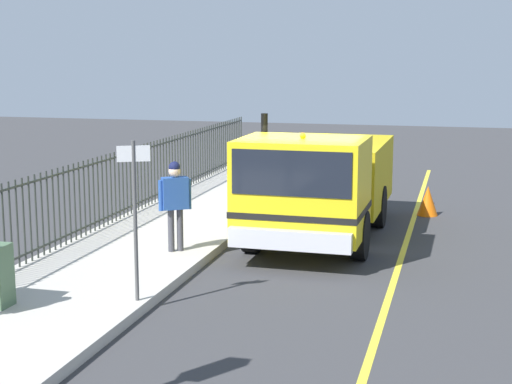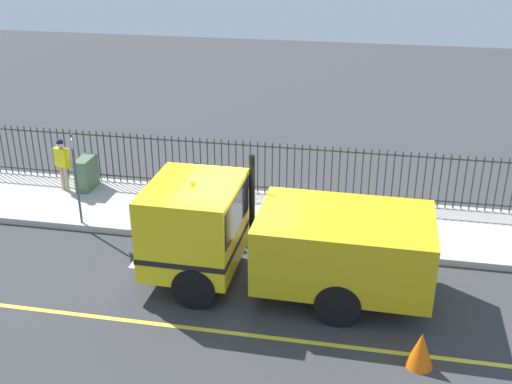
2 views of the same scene
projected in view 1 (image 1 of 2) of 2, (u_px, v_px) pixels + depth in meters
The scene contains 8 objects.
ground_plane at pixel (299, 247), 16.23m from camera, with size 57.69×57.69×0.00m, color #38383A.
sidewalk_slab at pixel (164, 234), 16.97m from camera, with size 3.14×26.22×0.17m, color #B7B2A8.
lane_marking at pixel (403, 253), 15.69m from camera, with size 0.12×23.60×0.01m, color yellow.
work_truck at pixel (319, 179), 16.58m from camera, with size 2.51×6.39×2.74m.
worker_standing at pixel (175, 197), 15.01m from camera, with size 0.55×0.46×1.76m.
iron_fence at pixel (103, 191), 17.17m from camera, with size 0.04×22.33×1.59m.
traffic_cone at pixel (428, 201), 19.33m from camera, with size 0.51×0.51×0.73m, color orange.
street_sign at pixel (135, 202), 11.88m from camera, with size 0.46×0.25×2.49m.
Camera 1 is at (-3.18, 15.49, 3.94)m, focal length 54.92 mm.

